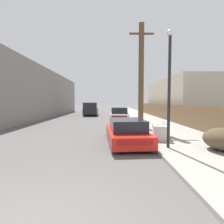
{
  "coord_description": "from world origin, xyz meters",
  "views": [
    {
      "loc": [
        1.35,
        -2.34,
        2.04
      ],
      "look_at": [
        1.48,
        10.36,
        1.28
      ],
      "focal_mm": 28.0,
      "sensor_mm": 36.0,
      "label": 1
    }
  ],
  "objects_px": {
    "parked_sports_car_red": "(126,132)",
    "car_parked_mid": "(119,115)",
    "discarded_fridge": "(160,131)",
    "pickup_truck": "(91,109)",
    "utility_pole": "(141,75)",
    "street_lamp": "(169,80)"
  },
  "relations": [
    {
      "from": "parked_sports_car_red",
      "to": "car_parked_mid",
      "type": "xyz_separation_m",
      "value": [
        0.15,
        9.34,
        0.12
      ]
    },
    {
      "from": "discarded_fridge",
      "to": "car_parked_mid",
      "type": "bearing_deg",
      "value": 112.25
    },
    {
      "from": "car_parked_mid",
      "to": "pickup_truck",
      "type": "relative_size",
      "value": 0.88
    },
    {
      "from": "discarded_fridge",
      "to": "car_parked_mid",
      "type": "xyz_separation_m",
      "value": [
        -1.68,
        8.8,
        0.19
      ]
    },
    {
      "from": "car_parked_mid",
      "to": "utility_pole",
      "type": "height_order",
      "value": "utility_pole"
    },
    {
      "from": "car_parked_mid",
      "to": "pickup_truck",
      "type": "xyz_separation_m",
      "value": [
        -3.84,
        7.93,
        0.27
      ]
    },
    {
      "from": "discarded_fridge",
      "to": "car_parked_mid",
      "type": "distance_m",
      "value": 8.96
    },
    {
      "from": "discarded_fridge",
      "to": "pickup_truck",
      "type": "relative_size",
      "value": 0.35
    },
    {
      "from": "discarded_fridge",
      "to": "street_lamp",
      "type": "bearing_deg",
      "value": -84.66
    },
    {
      "from": "pickup_truck",
      "to": "utility_pole",
      "type": "height_order",
      "value": "utility_pole"
    },
    {
      "from": "parked_sports_car_red",
      "to": "street_lamp",
      "type": "relative_size",
      "value": 0.95
    },
    {
      "from": "car_parked_mid",
      "to": "pickup_truck",
      "type": "bearing_deg",
      "value": 118.54
    },
    {
      "from": "discarded_fridge",
      "to": "car_parked_mid",
      "type": "relative_size",
      "value": 0.4
    },
    {
      "from": "street_lamp",
      "to": "utility_pole",
      "type": "bearing_deg",
      "value": 91.08
    },
    {
      "from": "pickup_truck",
      "to": "utility_pole",
      "type": "xyz_separation_m",
      "value": [
        5.2,
        -12.7,
        3.09
      ]
    },
    {
      "from": "parked_sports_car_red",
      "to": "street_lamp",
      "type": "distance_m",
      "value": 3.2
    },
    {
      "from": "pickup_truck",
      "to": "street_lamp",
      "type": "bearing_deg",
      "value": 103.71
    },
    {
      "from": "discarded_fridge",
      "to": "utility_pole",
      "type": "xyz_separation_m",
      "value": [
        -0.32,
        4.03,
        3.55
      ]
    },
    {
      "from": "street_lamp",
      "to": "car_parked_mid",
      "type": "bearing_deg",
      "value": 97.84
    },
    {
      "from": "street_lamp",
      "to": "pickup_truck",
      "type": "bearing_deg",
      "value": 105.89
    },
    {
      "from": "discarded_fridge",
      "to": "car_parked_mid",
      "type": "height_order",
      "value": "car_parked_mid"
    },
    {
      "from": "discarded_fridge",
      "to": "utility_pole",
      "type": "distance_m",
      "value": 5.38
    }
  ]
}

